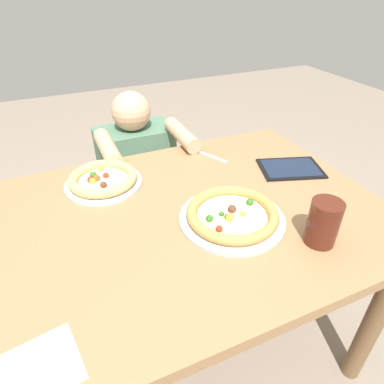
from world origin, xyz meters
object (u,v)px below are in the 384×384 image
(fork, at_px, (205,154))
(pizza_far, at_px, (103,180))
(tablet, at_px, (290,168))
(diner_seated, at_px, (139,185))
(pizza_near, at_px, (232,215))
(drink_cup_colored, at_px, (323,223))

(fork, bearing_deg, pizza_far, -171.90)
(pizza_far, xyz_separation_m, tablet, (0.71, -0.19, -0.02))
(tablet, height_order, diner_seated, diner_seated)
(pizza_near, bearing_deg, diner_seated, 96.44)
(pizza_far, relative_size, drink_cup_colored, 2.02)
(drink_cup_colored, height_order, tablet, drink_cup_colored)
(fork, xyz_separation_m, tablet, (0.26, -0.25, 0.00))
(pizza_far, relative_size, fork, 1.48)
(fork, bearing_deg, pizza_near, -105.32)
(pizza_near, distance_m, fork, 0.46)
(diner_seated, bearing_deg, pizza_far, -118.05)
(pizza_near, relative_size, diner_seated, 0.36)
(drink_cup_colored, bearing_deg, pizza_far, 132.32)
(drink_cup_colored, height_order, fork, drink_cup_colored)
(pizza_near, height_order, drink_cup_colored, drink_cup_colored)
(pizza_far, relative_size, tablet, 1.00)
(pizza_near, distance_m, tablet, 0.42)
(fork, bearing_deg, diner_seated, 119.29)
(pizza_far, distance_m, drink_cup_colored, 0.77)
(fork, height_order, diner_seated, diner_seated)
(drink_cup_colored, bearing_deg, tablet, 63.17)
(pizza_far, bearing_deg, pizza_near, -48.81)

